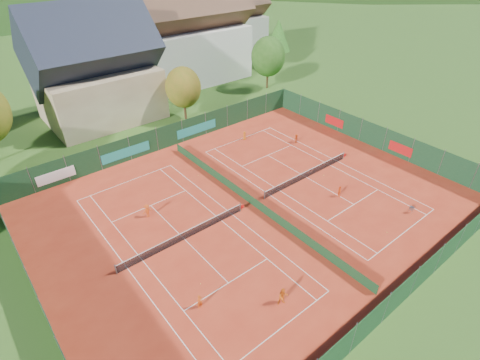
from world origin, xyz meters
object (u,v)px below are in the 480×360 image
hotel_block_a (188,38)px  player_left_mid (283,296)px  player_left_near (200,302)px  chalet (96,73)px  player_right_far_a (245,136)px  player_left_far (147,211)px  player_right_far_b (296,138)px  player_right_near (339,191)px  ball_hopper (412,208)px  hotel_block_b (225,25)px

hotel_block_a → player_left_mid: 51.84m
player_left_near → player_left_mid: 6.06m
chalet → player_left_near: bearing=-102.2°
player_left_near → player_right_far_a: (19.43, 18.32, -0.05)m
player_left_far → player_right_far_b: bearing=-174.9°
player_left_near → player_right_far_b: player_left_near is taller
player_right_near → player_left_near: bearing=135.2°
ball_hopper → player_left_far: (-20.21, 15.69, 0.15)m
hotel_block_a → player_left_near: (-26.99, -42.90, -6.74)m
chalet → player_right_near: size_ratio=13.23×
player_left_near → player_right_near: 19.09m
player_left_near → player_left_mid: player_left_mid is taller
player_left_far → hotel_block_b: bearing=-134.0°
player_left_near → player_left_far: (1.98, 11.90, 0.07)m
ball_hopper → player_right_near: (-3.25, 6.19, 0.06)m
player_right_far_b → player_left_near: bearing=-3.5°
player_left_near → player_left_far: bearing=79.3°
chalet → player_left_near: size_ratio=12.68×
ball_hopper → hotel_block_b: bearing=71.0°
hotel_block_a → player_left_far: bearing=-128.9°
chalet → player_right_near: (10.95, -34.50, -6.01)m
player_left_near → hotel_block_b: bearing=49.9°
hotel_block_b → player_right_near: bearing=-114.4°
chalet → player_left_mid: chalet is taller
player_right_near → player_right_far_b: player_right_near is taller
hotel_block_a → ball_hopper: hotel_block_a is taller
ball_hopper → player_right_near: 6.99m
chalet → ball_hopper: (14.20, -40.69, -6.07)m
player_left_mid → chalet: bearing=109.1°
hotel_block_b → player_right_far_a: size_ratio=14.68×
player_left_near → player_right_far_a: bearing=42.1°
player_right_far_a → player_left_mid: bearing=34.2°
ball_hopper → player_left_mid: (-17.26, 0.25, 0.22)m
chalet → player_right_far_b: (16.12, -23.41, -6.03)m
player_left_far → player_right_far_a: 18.60m
hotel_block_b → player_right_far_a: (-21.56, -32.58, -6.03)m
player_right_near → player_right_far_a: bearing=36.3°
hotel_block_a → player_right_far_b: (-2.88, -29.41, -6.79)m
ball_hopper → player_right_far_b: (1.92, 17.28, 0.04)m
player_left_near → player_left_mid: (4.92, -3.54, 0.14)m
player_right_far_b → player_right_near: bearing=32.3°
hotel_block_a → player_right_far_a: size_ratio=18.35×
player_left_far → player_right_near: bearing=151.7°
hotel_block_b → player_right_far_a: 39.53m
player_right_far_b → player_left_mid: bearing=8.9°
hotel_block_b → player_right_far_b: (-16.88, -37.41, -6.02)m
player_left_mid → player_left_far: (-2.94, 15.44, -0.07)m
player_left_near → player_right_far_a: player_left_near is taller
player_left_near → ball_hopper: bearing=-10.9°
player_right_far_a → player_right_far_b: player_right_far_b is taller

